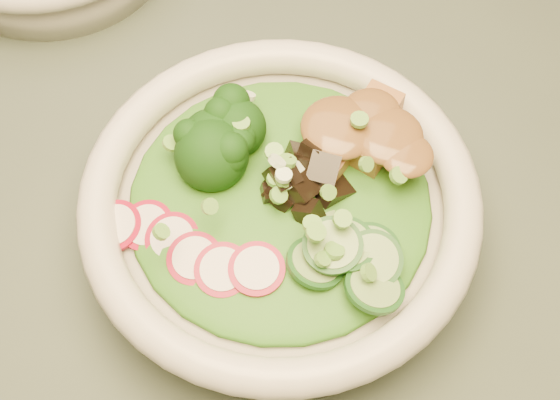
% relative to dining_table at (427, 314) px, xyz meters
% --- Properties ---
extents(dining_table, '(1.20, 0.80, 0.75)m').
position_rel_dining_table_xyz_m(dining_table, '(0.00, 0.00, 0.00)').
color(dining_table, black).
rests_on(dining_table, ground).
extents(salad_bowl, '(0.27, 0.27, 0.07)m').
position_rel_dining_table_xyz_m(salad_bowl, '(-0.12, -0.03, 0.15)').
color(salad_bowl, silver).
rests_on(salad_bowl, dining_table).
extents(lettuce_bed, '(0.21, 0.21, 0.02)m').
position_rel_dining_table_xyz_m(lettuce_bed, '(-0.12, -0.03, 0.17)').
color(lettuce_bed, '#245712').
rests_on(lettuce_bed, salad_bowl).
extents(broccoli_florets, '(0.09, 0.08, 0.04)m').
position_rel_dining_table_xyz_m(broccoli_florets, '(-0.18, -0.00, 0.19)').
color(broccoli_florets, black).
rests_on(broccoli_florets, salad_bowl).
extents(radish_slices, '(0.12, 0.06, 0.02)m').
position_rel_dining_table_xyz_m(radish_slices, '(-0.16, -0.09, 0.18)').
color(radish_slices, maroon).
rests_on(radish_slices, salad_bowl).
extents(cucumber_slices, '(0.08, 0.08, 0.04)m').
position_rel_dining_table_xyz_m(cucumber_slices, '(-0.07, -0.07, 0.19)').
color(cucumber_slices, '#76A25A').
rests_on(cucumber_slices, salad_bowl).
extents(mushroom_heap, '(0.08, 0.08, 0.04)m').
position_rel_dining_table_xyz_m(mushroom_heap, '(-0.12, -0.02, 0.19)').
color(mushroom_heap, black).
rests_on(mushroom_heap, salad_bowl).
extents(tofu_cubes, '(0.10, 0.07, 0.04)m').
position_rel_dining_table_xyz_m(tofu_cubes, '(-0.09, 0.02, 0.19)').
color(tofu_cubes, '#976032').
rests_on(tofu_cubes, salad_bowl).
extents(peanut_sauce, '(0.07, 0.06, 0.02)m').
position_rel_dining_table_xyz_m(peanut_sauce, '(-0.09, 0.02, 0.20)').
color(peanut_sauce, brown).
rests_on(peanut_sauce, tofu_cubes).
extents(scallion_garnish, '(0.19, 0.19, 0.02)m').
position_rel_dining_table_xyz_m(scallion_garnish, '(-0.12, -0.03, 0.20)').
color(scallion_garnish, '#63A339').
rests_on(scallion_garnish, salad_bowl).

